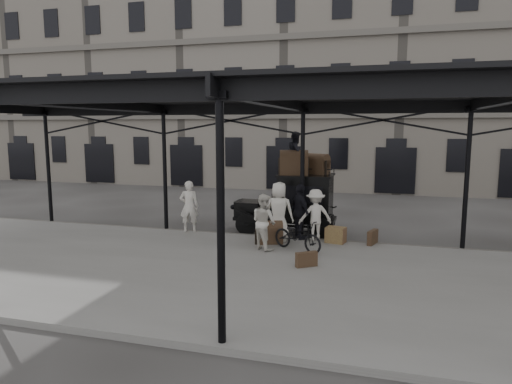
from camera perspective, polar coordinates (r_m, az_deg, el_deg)
ground at (r=13.64m, az=4.19°, el=-8.26°), size 120.00×120.00×0.00m
platform at (r=11.75m, az=2.20°, el=-10.58°), size 28.00×8.00×0.15m
canopy at (r=11.43m, az=2.66°, el=11.91°), size 22.50×9.00×4.74m
building_frontage at (r=31.09m, az=11.23°, el=13.83°), size 64.00×8.00×14.00m
taxi at (r=16.44m, az=5.13°, el=-1.13°), size 3.65×1.55×2.18m
porter_left at (r=16.28m, az=-8.36°, el=-1.78°), size 0.76×0.61×1.83m
porter_midleft at (r=13.83m, az=1.00°, el=-3.74°), size 1.05×1.01×1.70m
porter_centre at (r=14.87m, az=2.88°, el=-2.44°), size 0.95×0.62×1.93m
porter_official at (r=15.11m, az=5.52°, el=-2.46°), size 1.02×1.13×1.84m
porter_right at (r=15.05m, az=7.42°, el=-2.85°), size 1.25×1.00×1.69m
bicycle at (r=13.82m, az=5.22°, el=-5.44°), size 1.83×1.35×0.92m
porter_roof at (r=16.16m, az=5.03°, el=4.88°), size 0.62×0.77×1.51m
steamer_trunk_roof_near at (r=16.05m, az=4.74°, el=3.46°), size 1.09×0.80×0.72m
steamer_trunk_roof_far at (r=16.38m, az=7.62°, el=3.30°), size 0.96×0.80×0.61m
steamer_trunk_platform at (r=14.67m, az=1.68°, el=-5.23°), size 0.95×0.76×0.60m
wicker_hamper at (r=14.95m, az=9.92°, el=-5.30°), size 0.68×0.57×0.50m
suitcase_upright at (r=15.00m, az=14.37°, el=-5.50°), size 0.33×0.62×0.45m
suitcase_flat at (r=12.34m, az=6.33°, el=-8.37°), size 0.57×0.47×0.40m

